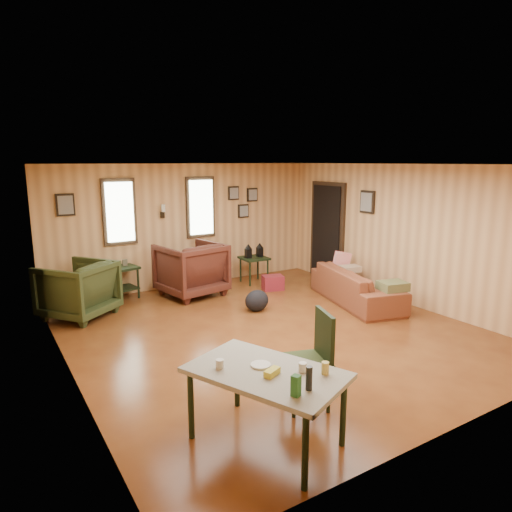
{
  "coord_description": "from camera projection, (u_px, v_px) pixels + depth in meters",
  "views": [
    {
      "loc": [
        -3.52,
        -5.28,
        2.44
      ],
      "look_at": [
        0.0,
        0.4,
        1.05
      ],
      "focal_mm": 32.0,
      "sensor_mm": 36.0,
      "label": 1
    }
  ],
  "objects": [
    {
      "name": "end_table",
      "position": [
        120.0,
        277.0,
        8.21
      ],
      "size": [
        0.65,
        0.61,
        0.72
      ],
      "rotation": [
        0.0,
        0.0,
        0.19
      ],
      "color": "black",
      "rests_on": "ground"
    },
    {
      "name": "backpack",
      "position": [
        257.0,
        301.0,
        7.55
      ],
      "size": [
        0.49,
        0.42,
        0.36
      ],
      "rotation": [
        0.0,
        0.0,
        0.32
      ],
      "color": "black",
      "rests_on": "ground"
    },
    {
      "name": "side_table",
      "position": [
        254.0,
        256.0,
        9.25
      ],
      "size": [
        0.53,
        0.53,
        0.82
      ],
      "rotation": [
        0.0,
        0.0,
        -0.05
      ],
      "color": "black",
      "rests_on": "ground"
    },
    {
      "name": "recliner_brown",
      "position": [
        191.0,
        267.0,
        8.39
      ],
      "size": [
        1.21,
        1.15,
        1.08
      ],
      "primitive_type": "imported",
      "rotation": [
        0.0,
        0.0,
        3.32
      ],
      "color": "#481E15",
      "rests_on": "ground"
    },
    {
      "name": "cooler",
      "position": [
        273.0,
        283.0,
        8.81
      ],
      "size": [
        0.45,
        0.38,
        0.28
      ],
      "rotation": [
        0.0,
        0.0,
        -0.3
      ],
      "color": "maroon",
      "rests_on": "ground"
    },
    {
      "name": "recliner_green",
      "position": [
        78.0,
        287.0,
        7.2
      ],
      "size": [
        1.31,
        1.3,
        0.99
      ],
      "primitive_type": "imported",
      "rotation": [
        0.0,
        0.0,
        -2.49
      ],
      "color": "#2D3719",
      "rests_on": "ground"
    },
    {
      "name": "room",
      "position": [
        270.0,
        246.0,
        6.78
      ],
      "size": [
        5.54,
        6.04,
        2.44
      ],
      "color": "brown",
      "rests_on": "ground"
    },
    {
      "name": "dining_table",
      "position": [
        267.0,
        377.0,
        3.92
      ],
      "size": [
        1.26,
        1.54,
        0.87
      ],
      "rotation": [
        0.0,
        0.0,
        0.4
      ],
      "color": "gray",
      "rests_on": "ground"
    },
    {
      "name": "sofa",
      "position": [
        357.0,
        280.0,
        7.96
      ],
      "size": [
        1.1,
        2.14,
        0.8
      ],
      "primitive_type": "imported",
      "rotation": [
        0.0,
        0.0,
        1.32
      ],
      "color": "brown",
      "rests_on": "ground"
    },
    {
      "name": "sofa_pillows",
      "position": [
        367.0,
        274.0,
        7.96
      ],
      "size": [
        0.78,
        1.87,
        0.38
      ],
      "rotation": [
        0.0,
        0.0,
        -0.23
      ],
      "color": "brown",
      "rests_on": "sofa"
    },
    {
      "name": "dining_chair",
      "position": [
        313.0,
        354.0,
        4.56
      ],
      "size": [
        0.56,
        0.56,
        0.99
      ],
      "rotation": [
        0.0,
        0.0,
        -0.31
      ],
      "color": "#2D3719",
      "rests_on": "ground"
    }
  ]
}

